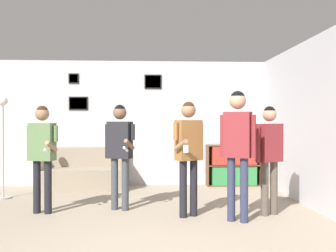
{
  "coord_description": "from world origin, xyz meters",
  "views": [
    {
      "loc": [
        0.26,
        -3.69,
        1.37
      ],
      "look_at": [
        0.56,
        2.23,
        1.31
      ],
      "focal_mm": 40.0,
      "sensor_mm": 36.0,
      "label": 1
    }
  ],
  "objects_px": {
    "couch": "(84,175)",
    "person_player_foreground_center": "(120,146)",
    "person_spectator_far_right": "(269,149)",
    "floor_lamp": "(3,135)",
    "drinking_cup": "(227,142)",
    "bookshelf": "(233,165)",
    "person_watcher_holding_cup": "(189,146)",
    "person_spectator_near_bookshelf": "(238,140)",
    "person_player_foreground_left": "(42,148)"
  },
  "relations": [
    {
      "from": "couch",
      "to": "person_watcher_holding_cup",
      "type": "xyz_separation_m",
      "value": [
        1.91,
        -2.39,
        0.74
      ]
    },
    {
      "from": "floor_lamp",
      "to": "person_spectator_near_bookshelf",
      "type": "xyz_separation_m",
      "value": [
        3.83,
        -1.76,
        -0.02
      ]
    },
    {
      "from": "couch",
      "to": "drinking_cup",
      "type": "relative_size",
      "value": 16.62
    },
    {
      "from": "couch",
      "to": "drinking_cup",
      "type": "xyz_separation_m",
      "value": [
        3.0,
        0.2,
        0.66
      ]
    },
    {
      "from": "couch",
      "to": "person_watcher_holding_cup",
      "type": "distance_m",
      "value": 3.14
    },
    {
      "from": "person_player_foreground_center",
      "to": "couch",
      "type": "bearing_deg",
      "value": 114.59
    },
    {
      "from": "person_spectator_near_bookshelf",
      "to": "drinking_cup",
      "type": "bearing_deg",
      "value": 81.11
    },
    {
      "from": "couch",
      "to": "person_player_foreground_center",
      "type": "bearing_deg",
      "value": -65.41
    },
    {
      "from": "person_spectator_far_right",
      "to": "person_player_foreground_center",
      "type": "bearing_deg",
      "value": 169.09
    },
    {
      "from": "bookshelf",
      "to": "person_watcher_holding_cup",
      "type": "xyz_separation_m",
      "value": [
        -1.25,
        -2.59,
        0.58
      ]
    },
    {
      "from": "person_player_foreground_center",
      "to": "person_watcher_holding_cup",
      "type": "bearing_deg",
      "value": -24.44
    },
    {
      "from": "person_player_foreground_center",
      "to": "drinking_cup",
      "type": "distance_m",
      "value": 3.0
    },
    {
      "from": "floor_lamp",
      "to": "person_player_foreground_left",
      "type": "distance_m",
      "value": 1.54
    },
    {
      "from": "person_player_foreground_left",
      "to": "person_watcher_holding_cup",
      "type": "bearing_deg",
      "value": -8.05
    },
    {
      "from": "person_player_foreground_left",
      "to": "person_player_foreground_center",
      "type": "xyz_separation_m",
      "value": [
        1.14,
        0.16,
        0.02
      ]
    },
    {
      "from": "person_watcher_holding_cup",
      "to": "person_spectator_near_bookshelf",
      "type": "xyz_separation_m",
      "value": [
        0.64,
        -0.31,
        0.1
      ]
    },
    {
      "from": "person_player_foreground_center",
      "to": "drinking_cup",
      "type": "bearing_deg",
      "value": 44.96
    },
    {
      "from": "bookshelf",
      "to": "person_spectator_far_right",
      "type": "distance_m",
      "value": 2.61
    },
    {
      "from": "person_spectator_near_bookshelf",
      "to": "person_watcher_holding_cup",
      "type": "bearing_deg",
      "value": 154.53
    },
    {
      "from": "person_watcher_holding_cup",
      "to": "drinking_cup",
      "type": "relative_size",
      "value": 15.57
    },
    {
      "from": "floor_lamp",
      "to": "person_player_foreground_center",
      "type": "height_order",
      "value": "floor_lamp"
    },
    {
      "from": "couch",
      "to": "person_player_foreground_center",
      "type": "distance_m",
      "value": 2.23
    },
    {
      "from": "person_player_foreground_left",
      "to": "person_spectator_far_right",
      "type": "relative_size",
      "value": 1.01
    },
    {
      "from": "bookshelf",
      "to": "person_watcher_holding_cup",
      "type": "bearing_deg",
      "value": -115.73
    },
    {
      "from": "couch",
      "to": "person_watcher_holding_cup",
      "type": "bearing_deg",
      "value": -51.39
    },
    {
      "from": "floor_lamp",
      "to": "person_spectator_near_bookshelf",
      "type": "relative_size",
      "value": 1.02
    },
    {
      "from": "bookshelf",
      "to": "person_player_foreground_left",
      "type": "bearing_deg",
      "value": -146.29
    },
    {
      "from": "floor_lamp",
      "to": "drinking_cup",
      "type": "xyz_separation_m",
      "value": [
        4.28,
        1.14,
        -0.2
      ]
    },
    {
      "from": "person_player_foreground_left",
      "to": "person_player_foreground_center",
      "type": "relative_size",
      "value": 0.98
    },
    {
      "from": "couch",
      "to": "person_spectator_near_bookshelf",
      "type": "height_order",
      "value": "person_spectator_near_bookshelf"
    },
    {
      "from": "person_watcher_holding_cup",
      "to": "drinking_cup",
      "type": "distance_m",
      "value": 2.81
    },
    {
      "from": "couch",
      "to": "bookshelf",
      "type": "relative_size",
      "value": 1.54
    },
    {
      "from": "bookshelf",
      "to": "floor_lamp",
      "type": "height_order",
      "value": "floor_lamp"
    },
    {
      "from": "couch",
      "to": "floor_lamp",
      "type": "bearing_deg",
      "value": -143.89
    },
    {
      "from": "couch",
      "to": "bookshelf",
      "type": "xyz_separation_m",
      "value": [
        3.15,
        0.2,
        0.16
      ]
    },
    {
      "from": "bookshelf",
      "to": "person_watcher_holding_cup",
      "type": "distance_m",
      "value": 2.93
    },
    {
      "from": "bookshelf",
      "to": "person_spectator_near_bookshelf",
      "type": "distance_m",
      "value": 3.03
    },
    {
      "from": "person_spectator_far_right",
      "to": "drinking_cup",
      "type": "bearing_deg",
      "value": 92.29
    },
    {
      "from": "bookshelf",
      "to": "drinking_cup",
      "type": "distance_m",
      "value": 0.52
    },
    {
      "from": "floor_lamp",
      "to": "person_spectator_near_bookshelf",
      "type": "distance_m",
      "value": 4.21
    },
    {
      "from": "floor_lamp",
      "to": "person_watcher_holding_cup",
      "type": "xyz_separation_m",
      "value": [
        3.18,
        -1.45,
        -0.11
      ]
    },
    {
      "from": "floor_lamp",
      "to": "person_player_foreground_center",
      "type": "distance_m",
      "value": 2.38
    },
    {
      "from": "person_watcher_holding_cup",
      "to": "person_spectator_near_bookshelf",
      "type": "relative_size",
      "value": 0.93
    },
    {
      "from": "person_player_foreground_left",
      "to": "person_player_foreground_center",
      "type": "height_order",
      "value": "person_player_foreground_center"
    },
    {
      "from": "floor_lamp",
      "to": "person_spectator_far_right",
      "type": "relative_size",
      "value": 1.14
    },
    {
      "from": "bookshelf",
      "to": "person_player_foreground_center",
      "type": "relative_size",
      "value": 0.71
    },
    {
      "from": "person_player_foreground_left",
      "to": "drinking_cup",
      "type": "distance_m",
      "value": 3.99
    },
    {
      "from": "floor_lamp",
      "to": "person_player_foreground_left",
      "type": "relative_size",
      "value": 1.13
    },
    {
      "from": "person_player_foreground_left",
      "to": "person_player_foreground_center",
      "type": "bearing_deg",
      "value": 7.93
    },
    {
      "from": "person_watcher_holding_cup",
      "to": "bookshelf",
      "type": "bearing_deg",
      "value": 64.27
    }
  ]
}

